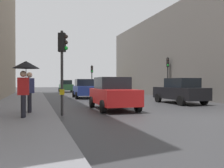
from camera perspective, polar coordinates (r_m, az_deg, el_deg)
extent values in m
plane|color=#38383A|center=(10.70, 20.58, -7.61)|extent=(120.00, 120.00, 0.00)
cube|color=gray|center=(14.37, -21.26, -5.21)|extent=(3.29, 40.00, 0.16)
cube|color=slate|center=(28.10, 23.14, 6.43)|extent=(12.00, 29.54, 8.84)
cylinder|color=#2D2D2D|center=(29.95, -4.88, 1.10)|extent=(0.12, 0.12, 3.61)
cube|color=black|center=(29.99, -4.89, 3.56)|extent=(0.24, 0.30, 0.84)
cube|color=yellow|center=(29.96, -4.88, -0.35)|extent=(0.20, 0.16, 0.24)
sphere|color=#2D231E|center=(29.82, -4.81, 4.08)|extent=(0.18, 0.18, 0.18)
sphere|color=#2D231E|center=(29.81, -4.81, 3.58)|extent=(0.18, 0.18, 0.18)
sphere|color=green|center=(29.80, -4.81, 3.08)|extent=(0.18, 0.18, 0.18)
cylinder|color=#2D2D2D|center=(10.81, -11.99, 2.57)|extent=(0.12, 0.12, 3.79)
cube|color=black|center=(10.94, -12.01, 9.79)|extent=(0.37, 0.34, 0.84)
cube|color=yellow|center=(10.81, -11.99, -1.91)|extent=(0.23, 0.25, 0.24)
sphere|color=#2D231E|center=(10.93, -11.05, 11.19)|extent=(0.18, 0.18, 0.18)
sphere|color=#2D231E|center=(10.89, -11.04, 9.84)|extent=(0.18, 0.18, 0.18)
sphere|color=green|center=(10.85, -11.04, 8.49)|extent=(0.18, 0.18, 0.18)
cylinder|color=#2D2D2D|center=(23.26, 13.30, 1.58)|extent=(0.12, 0.12, 3.88)
cube|color=black|center=(23.33, 13.31, 5.06)|extent=(0.35, 0.37, 0.84)
cube|color=yellow|center=(23.26, 13.30, -0.61)|extent=(0.25, 0.23, 0.24)
sphere|color=#2D231E|center=(23.16, 13.36, 5.74)|extent=(0.18, 0.18, 0.18)
sphere|color=#2D231E|center=(23.14, 13.36, 5.10)|extent=(0.18, 0.18, 0.18)
sphere|color=green|center=(23.12, 13.36, 4.46)|extent=(0.18, 0.18, 0.18)
cube|color=black|center=(17.07, 16.03, -2.14)|extent=(1.97, 4.27, 0.80)
cube|color=black|center=(16.85, 16.54, 0.28)|extent=(1.68, 2.06, 0.64)
cylinder|color=black|center=(17.71, 11.08, -3.33)|extent=(0.25, 0.65, 0.64)
cylinder|color=black|center=(18.71, 15.79, -3.13)|extent=(0.25, 0.65, 0.64)
cylinder|color=black|center=(15.48, 16.32, -3.89)|extent=(0.25, 0.65, 0.64)
cylinder|color=black|center=(16.61, 21.31, -3.61)|extent=(0.25, 0.65, 0.64)
cube|color=navy|center=(22.06, -6.59, -1.52)|extent=(2.03, 4.29, 0.80)
cube|color=black|center=(22.30, -6.68, 0.35)|extent=(1.71, 2.09, 0.64)
cylinder|color=black|center=(20.91, -3.61, -2.73)|extent=(0.26, 0.65, 0.64)
cylinder|color=black|center=(20.63, -8.52, -2.78)|extent=(0.26, 0.65, 0.64)
cylinder|color=black|center=(23.56, -4.89, -2.36)|extent=(0.26, 0.65, 0.64)
cylinder|color=black|center=(23.31, -9.25, -2.40)|extent=(0.26, 0.65, 0.64)
cube|color=#2D6038|center=(35.40, -11.03, -0.75)|extent=(1.94, 4.26, 0.80)
cube|color=black|center=(35.64, -11.07, 0.41)|extent=(1.67, 2.05, 0.64)
cylinder|color=black|center=(34.16, -9.33, -1.47)|extent=(0.24, 0.65, 0.64)
cylinder|color=black|center=(33.99, -12.34, -1.48)|extent=(0.24, 0.65, 0.64)
cylinder|color=black|center=(36.84, -9.82, -1.32)|extent=(0.24, 0.65, 0.64)
cylinder|color=black|center=(36.69, -12.62, -1.34)|extent=(0.24, 0.65, 0.64)
cube|color=red|center=(12.83, 0.27, -2.99)|extent=(1.93, 4.25, 0.80)
cube|color=black|center=(13.04, -0.04, 0.23)|extent=(1.66, 2.05, 0.64)
cylinder|color=black|center=(11.89, 6.31, -5.21)|extent=(0.24, 0.65, 0.64)
cylinder|color=black|center=(11.33, -2.17, -5.49)|extent=(0.24, 0.65, 0.64)
cylinder|color=black|center=(14.41, 2.18, -4.20)|extent=(0.24, 0.65, 0.64)
cylinder|color=black|center=(13.95, -4.87, -4.36)|extent=(0.24, 0.65, 0.64)
cube|color=yellow|center=(32.42, -1.13, -0.86)|extent=(1.96, 4.27, 0.80)
cube|color=black|center=(32.17, -0.98, 0.41)|extent=(1.67, 2.06, 0.64)
cylinder|color=black|center=(33.44, -3.34, -1.51)|extent=(0.24, 0.65, 0.64)
cylinder|color=black|center=(34.00, -0.43, -1.47)|extent=(0.24, 0.65, 0.64)
cylinder|color=black|center=(30.87, -1.89, -1.67)|extent=(0.24, 0.65, 0.64)
cylinder|color=black|center=(31.48, 1.23, -1.63)|extent=(0.24, 0.65, 0.64)
cylinder|color=black|center=(9.68, -20.54, -4.98)|extent=(0.16, 0.16, 0.85)
cylinder|color=black|center=(9.48, -20.69, -5.09)|extent=(0.16, 0.16, 0.85)
cube|color=red|center=(9.54, -20.63, -0.51)|extent=(0.42, 0.29, 0.66)
sphere|color=tan|center=(9.54, -20.64, 2.31)|extent=(0.24, 0.24, 0.24)
cylinder|color=black|center=(9.52, -20.04, 0.99)|extent=(0.02, 0.02, 0.90)
cone|color=black|center=(9.54, -20.05, 4.41)|extent=(1.00, 1.00, 0.28)
cylinder|color=black|center=(11.14, -19.24, -4.25)|extent=(0.16, 0.16, 0.85)
cylinder|color=black|center=(10.94, -19.33, -4.34)|extent=(0.16, 0.16, 0.85)
cube|color=navy|center=(11.00, -19.30, -0.37)|extent=(0.41, 0.28, 0.66)
sphere|color=tan|center=(11.01, -19.30, 2.07)|extent=(0.24, 0.24, 0.24)
cube|color=black|center=(11.03, -20.85, -0.38)|extent=(0.22, 0.29, 0.40)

